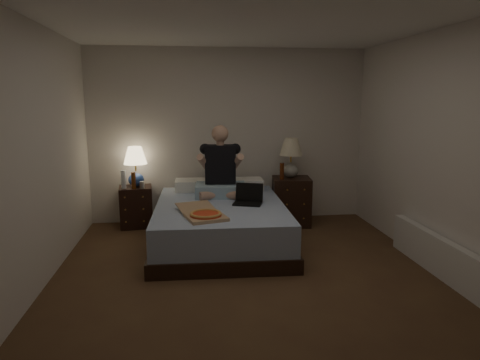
{
  "coord_description": "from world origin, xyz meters",
  "views": [
    {
      "loc": [
        -0.61,
        -3.96,
        1.79
      ],
      "look_at": [
        0.0,
        0.9,
        0.85
      ],
      "focal_mm": 32.0,
      "sensor_mm": 36.0,
      "label": 1
    }
  ],
  "objects": [
    {
      "name": "floor",
      "position": [
        0.0,
        0.0,
        0.0
      ],
      "size": [
        4.0,
        4.5,
        0.0
      ],
      "primitive_type": "cube",
      "color": "brown",
      "rests_on": "ground"
    },
    {
      "name": "ceiling",
      "position": [
        0.0,
        0.0,
        2.5
      ],
      "size": [
        4.0,
        4.5,
        0.0
      ],
      "primitive_type": "cube",
      "rotation": [
        3.14,
        0.0,
        0.0
      ],
      "color": "white",
      "rests_on": "ground"
    },
    {
      "name": "wall_back",
      "position": [
        0.0,
        2.25,
        1.25
      ],
      "size": [
        4.0,
        0.0,
        2.5
      ],
      "primitive_type": "cube",
      "rotation": [
        1.57,
        0.0,
        0.0
      ],
      "color": "silver",
      "rests_on": "ground"
    },
    {
      "name": "wall_front",
      "position": [
        0.0,
        -2.25,
        1.25
      ],
      "size": [
        4.0,
        0.0,
        2.5
      ],
      "primitive_type": "cube",
      "rotation": [
        -1.57,
        0.0,
        0.0
      ],
      "color": "silver",
      "rests_on": "ground"
    },
    {
      "name": "wall_left",
      "position": [
        -2.0,
        0.0,
        1.25
      ],
      "size": [
        0.0,
        4.5,
        2.5
      ],
      "primitive_type": "cube",
      "rotation": [
        1.57,
        0.0,
        1.57
      ],
      "color": "silver",
      "rests_on": "ground"
    },
    {
      "name": "wall_right",
      "position": [
        2.0,
        0.0,
        1.25
      ],
      "size": [
        0.0,
        4.5,
        2.5
      ],
      "primitive_type": "cube",
      "rotation": [
        1.57,
        0.0,
        -1.57
      ],
      "color": "silver",
      "rests_on": "ground"
    },
    {
      "name": "bed",
      "position": [
        -0.22,
        1.13,
        0.26
      ],
      "size": [
        1.61,
        2.11,
        0.52
      ],
      "primitive_type": "cube",
      "rotation": [
        0.0,
        0.0,
        -0.03
      ],
      "color": "#5678AD",
      "rests_on": "floor"
    },
    {
      "name": "nightstand_left",
      "position": [
        -1.34,
        2.02,
        0.29
      ],
      "size": [
        0.48,
        0.44,
        0.57
      ],
      "primitive_type": "cube",
      "rotation": [
        0.0,
        0.0,
        0.11
      ],
      "color": "black",
      "rests_on": "floor"
    },
    {
      "name": "nightstand_right",
      "position": [
        0.86,
        1.85,
        0.34
      ],
      "size": [
        0.58,
        0.53,
        0.68
      ],
      "primitive_type": "cube",
      "rotation": [
        0.0,
        0.0,
        -0.12
      ],
      "color": "black",
      "rests_on": "floor"
    },
    {
      "name": "lamp_left",
      "position": [
        -1.32,
        2.05,
        0.85
      ],
      "size": [
        0.39,
        0.39,
        0.56
      ],
      "primitive_type": null,
      "rotation": [
        0.0,
        0.0,
        0.27
      ],
      "color": "navy",
      "rests_on": "nightstand_left"
    },
    {
      "name": "lamp_right",
      "position": [
        0.85,
        1.88,
        0.96
      ],
      "size": [
        0.33,
        0.33,
        0.56
      ],
      "primitive_type": null,
      "rotation": [
        0.0,
        0.0,
        -0.03
      ],
      "color": "gray",
      "rests_on": "nightstand_right"
    },
    {
      "name": "water_bottle",
      "position": [
        -1.48,
        1.94,
        0.7
      ],
      "size": [
        0.07,
        0.07,
        0.25
      ],
      "primitive_type": "cylinder",
      "color": "white",
      "rests_on": "nightstand_left"
    },
    {
      "name": "soda_can",
      "position": [
        -1.23,
        1.89,
        0.62
      ],
      "size": [
        0.07,
        0.07,
        0.1
      ],
      "primitive_type": "cylinder",
      "color": "#B4B4AF",
      "rests_on": "nightstand_left"
    },
    {
      "name": "beer_bottle_left",
      "position": [
        -1.34,
        1.88,
        0.69
      ],
      "size": [
        0.06,
        0.06,
        0.23
      ],
      "primitive_type": "cylinder",
      "color": "#632F0E",
      "rests_on": "nightstand_left"
    },
    {
      "name": "beer_bottle_right",
      "position": [
        0.7,
        1.77,
        0.79
      ],
      "size": [
        0.06,
        0.06,
        0.23
      ],
      "primitive_type": "cylinder",
      "color": "#51220B",
      "rests_on": "nightstand_right"
    },
    {
      "name": "person",
      "position": [
        -0.18,
        1.55,
        0.98
      ],
      "size": [
        0.7,
        0.57,
        0.93
      ],
      "primitive_type": null,
      "rotation": [
        0.0,
        0.0,
        -0.08
      ],
      "color": "black",
      "rests_on": "bed"
    },
    {
      "name": "laptop",
      "position": [
        0.11,
        1.05,
        0.64
      ],
      "size": [
        0.41,
        0.37,
        0.24
      ],
      "primitive_type": null,
      "rotation": [
        0.0,
        0.0,
        -0.32
      ],
      "color": "black",
      "rests_on": "bed"
    },
    {
      "name": "pizza_box",
      "position": [
        -0.42,
        0.48,
        0.56
      ],
      "size": [
        0.59,
        0.84,
        0.08
      ],
      "primitive_type": null,
      "rotation": [
        0.0,
        0.0,
        0.27
      ],
      "color": "tan",
      "rests_on": "bed"
    },
    {
      "name": "radiator",
      "position": [
        1.93,
        -0.03,
        0.2
      ],
      "size": [
        0.1,
        1.6,
        0.4
      ],
      "primitive_type": "cube",
      "color": "silver",
      "rests_on": "floor"
    }
  ]
}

